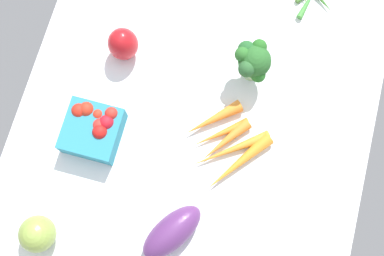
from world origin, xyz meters
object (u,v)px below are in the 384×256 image
Objects in this scene: eggplant at (172,232)px; broccoli_head at (253,61)px; bell_pepper_red at (123,44)px; carrot_bunch at (227,144)px; heirloom_tomato_green at (37,234)px; berry_basket at (93,128)px.

broccoli_head is (-37.88, 7.10, 4.04)cm from eggplant.
carrot_bunch is at bearing 61.27° from bell_pepper_red.
heirloom_tomato_green reaches higher than carrot_bunch.
berry_basket is (4.53, -27.90, 1.95)cm from carrot_bunch.
bell_pepper_red is 43.23cm from heirloom_tomato_green.
eggplant is 1.65× the size of bell_pepper_red.
heirloom_tomato_green is (7.29, -25.76, 0.46)cm from eggplant.
carrot_bunch is (17.09, -0.86, -5.97)cm from broccoli_head.
eggplant is 26.78cm from heirloom_tomato_green.
broccoli_head is 0.52× the size of carrot_bunch.
broccoli_head is 1.48× the size of heirloom_tomato_green.
broccoli_head is 18.12cm from carrot_bunch.
broccoli_head reaches higher than berry_basket.
bell_pepper_red is at bearing -85.46° from broccoli_head.
eggplant is 41.34cm from bell_pepper_red.
carrot_bunch is 28.33cm from berry_basket.
bell_pepper_red is (2.22, -27.98, -2.98)cm from broccoli_head.
bell_pepper_red reaches higher than carrot_bunch.
eggplant is 0.67× the size of carrot_bunch.
carrot_bunch is (14.87, 27.12, -2.99)cm from bell_pepper_red.
broccoli_head reaches higher than bell_pepper_red.
bell_pepper_red is at bearing 177.70° from berry_basket.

